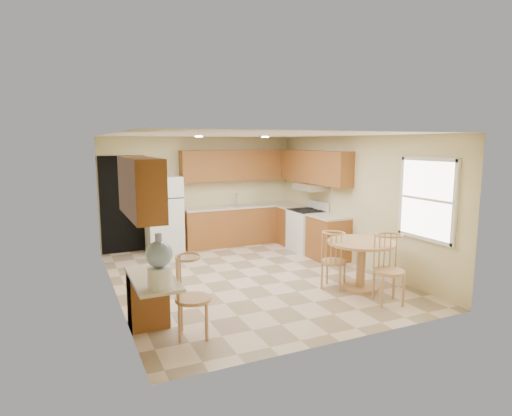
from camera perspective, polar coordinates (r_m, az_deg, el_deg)
name	(u,v)px	position (r m, az deg, el deg)	size (l,w,h in m)	color
floor	(248,277)	(7.71, -1.01, -9.20)	(5.50, 5.50, 0.00)	beige
ceiling	(248,135)	(7.34, -1.07, 9.73)	(4.50, 5.50, 0.02)	white
wall_back	(201,192)	(9.98, -7.37, 2.19)	(4.50, 0.02, 2.50)	beige
wall_front	(343,240)	(5.06, 11.54, -4.23)	(4.50, 0.02, 2.50)	beige
wall_left	(113,217)	(6.85, -18.56, -1.15)	(0.02, 5.50, 2.50)	beige
wall_right	(354,201)	(8.56, 12.90, 0.97)	(0.02, 5.50, 2.50)	beige
doorway	(123,205)	(9.62, -17.32, 0.43)	(0.90, 0.02, 2.10)	black
base_cab_back	(241,225)	(10.12, -2.03, -2.32)	(2.75, 0.60, 0.87)	#955825
counter_back	(241,206)	(10.04, -2.05, 0.23)	(2.75, 0.63, 0.04)	beige
base_cab_right_a	(293,226)	(10.06, 4.94, -2.42)	(0.60, 0.59, 0.87)	#955825
counter_right_a	(293,207)	(9.98, 4.98, 0.15)	(0.63, 0.59, 0.04)	beige
base_cab_right_b	(328,239)	(8.85, 9.60, -4.04)	(0.60, 0.80, 0.87)	#955825
counter_right_b	(329,217)	(8.76, 9.67, -1.14)	(0.63, 0.80, 0.04)	beige
upper_cab_back	(238,165)	(10.07, -2.37, 5.74)	(2.75, 0.33, 0.70)	#955825
upper_cab_right	(314,167)	(9.40, 7.72, 5.46)	(0.33, 2.42, 0.70)	#955825
upper_cab_left	(140,187)	(5.22, -15.17, 2.70)	(0.33, 1.40, 0.70)	#955825
sink	(240,205)	(10.03, -2.18, 0.34)	(0.78, 0.44, 0.01)	silver
range_hood	(311,187)	(9.36, 7.33, 2.81)	(0.50, 0.76, 0.14)	silver
desk_pedestal	(148,299)	(5.84, -14.21, -11.69)	(0.48, 0.42, 0.72)	#955825
desk_top	(153,278)	(5.36, -13.61, -9.12)	(0.50, 1.20, 0.04)	beige
window	(427,199)	(7.15, 21.85, 1.10)	(0.06, 1.12, 1.30)	white
can_light_a	(199,137)	(8.29, -7.65, 9.43)	(0.14, 0.14, 0.02)	white
can_light_b	(265,137)	(8.80, 1.21, 9.46)	(0.14, 0.14, 0.02)	white
refrigerator	(164,215)	(9.46, -12.19, -0.86)	(0.73, 0.71, 1.66)	white
stove	(307,230)	(9.47, 6.83, -2.93)	(0.65, 0.76, 1.09)	white
dining_table	(361,258)	(7.15, 13.83, -6.50)	(1.08, 1.08, 0.80)	tan
chair_table_a	(337,255)	(7.05, 10.74, -6.23)	(0.41, 0.52, 0.94)	tan
chair_table_b	(394,264)	(6.58, 17.93, -7.12)	(0.45, 0.49, 1.02)	tan
chair_desk	(195,291)	(5.26, -8.10, -10.86)	(0.45, 0.58, 1.01)	tan
water_crock	(159,263)	(4.88, -12.78, -7.22)	(0.30, 0.30, 0.61)	white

